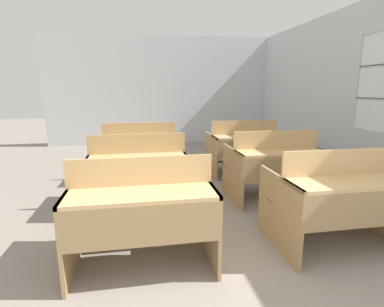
{
  "coord_description": "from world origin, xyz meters",
  "views": [
    {
      "loc": [
        -0.62,
        -0.78,
        1.45
      ],
      "look_at": [
        -0.06,
        2.34,
        0.76
      ],
      "focal_mm": 28.0,
      "sensor_mm": 36.0,
      "label": 1
    }
  ],
  "objects_px": {
    "bench_second_right": "(275,165)",
    "bench_third_left": "(140,151)",
    "bench_front_left": "(142,211)",
    "bench_third_right": "(244,147)",
    "bench_second_left": "(138,171)",
    "bench_front_right": "(338,198)",
    "wastepaper_bin": "(298,152)"
  },
  "relations": [
    {
      "from": "bench_front_left",
      "to": "bench_second_left",
      "type": "distance_m",
      "value": 1.25
    },
    {
      "from": "bench_second_left",
      "to": "bench_third_right",
      "type": "xyz_separation_m",
      "value": [
        1.79,
        1.23,
        0.0
      ]
    },
    {
      "from": "bench_second_right",
      "to": "bench_third_left",
      "type": "bearing_deg",
      "value": 144.65
    },
    {
      "from": "bench_second_right",
      "to": "bench_third_left",
      "type": "distance_m",
      "value": 2.14
    },
    {
      "from": "bench_second_left",
      "to": "bench_second_right",
      "type": "height_order",
      "value": "same"
    },
    {
      "from": "bench_front_right",
      "to": "bench_second_right",
      "type": "distance_m",
      "value": 1.24
    },
    {
      "from": "wastepaper_bin",
      "to": "bench_front_right",
      "type": "bearing_deg",
      "value": -113.72
    },
    {
      "from": "bench_third_right",
      "to": "bench_second_right",
      "type": "bearing_deg",
      "value": -90.76
    },
    {
      "from": "bench_front_left",
      "to": "wastepaper_bin",
      "type": "bearing_deg",
      "value": 44.67
    },
    {
      "from": "bench_second_right",
      "to": "bench_front_right",
      "type": "bearing_deg",
      "value": -88.34
    },
    {
      "from": "bench_front_left",
      "to": "bench_third_right",
      "type": "xyz_separation_m",
      "value": [
        1.76,
        2.48,
        0.0
      ]
    },
    {
      "from": "bench_front_left",
      "to": "wastepaper_bin",
      "type": "height_order",
      "value": "bench_front_left"
    },
    {
      "from": "bench_front_left",
      "to": "bench_second_right",
      "type": "xyz_separation_m",
      "value": [
        1.74,
        1.23,
        0.0
      ]
    },
    {
      "from": "bench_front_right",
      "to": "wastepaper_bin",
      "type": "relative_size",
      "value": 2.92
    },
    {
      "from": "bench_second_right",
      "to": "wastepaper_bin",
      "type": "relative_size",
      "value": 2.92
    },
    {
      "from": "bench_front_right",
      "to": "bench_second_right",
      "type": "relative_size",
      "value": 1.0
    },
    {
      "from": "bench_front_left",
      "to": "wastepaper_bin",
      "type": "relative_size",
      "value": 2.92
    },
    {
      "from": "bench_second_right",
      "to": "bench_third_left",
      "type": "height_order",
      "value": "same"
    },
    {
      "from": "bench_front_left",
      "to": "bench_third_right",
      "type": "height_order",
      "value": "same"
    },
    {
      "from": "bench_second_right",
      "to": "bench_third_right",
      "type": "bearing_deg",
      "value": 89.24
    },
    {
      "from": "bench_front_right",
      "to": "bench_third_right",
      "type": "bearing_deg",
      "value": 90.45
    },
    {
      "from": "bench_second_right",
      "to": "wastepaper_bin",
      "type": "distance_m",
      "value": 2.37
    },
    {
      "from": "bench_front_left",
      "to": "bench_second_right",
      "type": "distance_m",
      "value": 2.13
    },
    {
      "from": "bench_front_left",
      "to": "bench_third_left",
      "type": "bearing_deg",
      "value": 90.03
    },
    {
      "from": "bench_second_right",
      "to": "bench_third_left",
      "type": "xyz_separation_m",
      "value": [
        -1.74,
        1.24,
        0.0
      ]
    },
    {
      "from": "bench_second_left",
      "to": "bench_third_left",
      "type": "bearing_deg",
      "value": 88.63
    },
    {
      "from": "bench_second_right",
      "to": "wastepaper_bin",
      "type": "height_order",
      "value": "bench_second_right"
    },
    {
      "from": "bench_front_left",
      "to": "bench_third_right",
      "type": "distance_m",
      "value": 3.04
    },
    {
      "from": "bench_third_right",
      "to": "wastepaper_bin",
      "type": "height_order",
      "value": "bench_third_right"
    },
    {
      "from": "wastepaper_bin",
      "to": "bench_second_left",
      "type": "bearing_deg",
      "value": -149.59
    },
    {
      "from": "bench_second_left",
      "to": "bench_third_right",
      "type": "relative_size",
      "value": 1.0
    },
    {
      "from": "bench_third_left",
      "to": "bench_third_right",
      "type": "height_order",
      "value": "same"
    }
  ]
}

